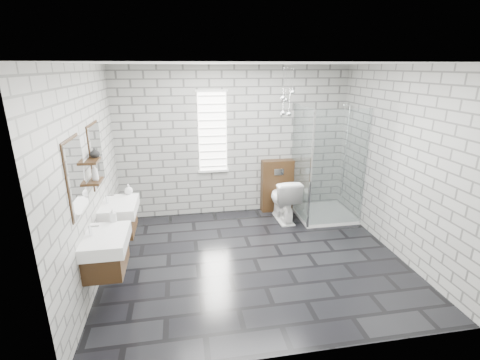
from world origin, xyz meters
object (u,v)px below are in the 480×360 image
object	(u,v)px
vanity_left	(103,242)
shower_enclosure	(322,192)
cistern_panel	(277,186)
vanity_right	(117,209)
toilet	(283,199)

from	to	relation	value
vanity_left	shower_enclosure	size ratio (longest dim) A/B	0.77
cistern_panel	shower_enclosure	size ratio (longest dim) A/B	0.49
vanity_left	cistern_panel	world-z (taller)	vanity_left
vanity_right	cistern_panel	world-z (taller)	vanity_right
vanity_left	vanity_right	distance (m)	0.99
cistern_panel	toilet	world-z (taller)	cistern_panel
shower_enclosure	toilet	bearing A→B (deg)	174.23
shower_enclosure	toilet	world-z (taller)	shower_enclosure
vanity_left	shower_enclosure	distance (m)	3.85
vanity_left	cistern_panel	bearing A→B (deg)	40.26
vanity_right	shower_enclosure	size ratio (longest dim) A/B	0.77
vanity_left	cistern_panel	size ratio (longest dim) A/B	1.57
shower_enclosure	toilet	distance (m)	0.71
vanity_right	shower_enclosure	distance (m)	3.51
vanity_right	shower_enclosure	bearing A→B (deg)	12.99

